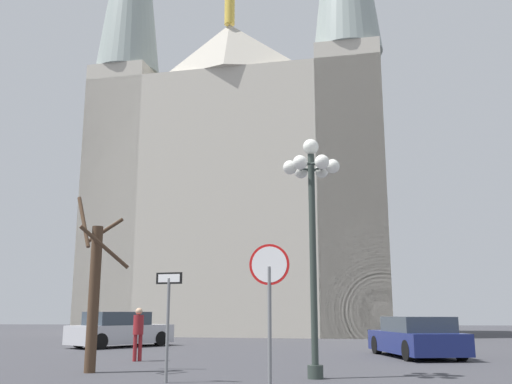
# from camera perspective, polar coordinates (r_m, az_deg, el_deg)

# --- Properties ---
(cathedral) EXTENTS (21.04, 14.53, 38.93)m
(cathedral) POSITION_cam_1_polar(r_m,az_deg,el_deg) (40.80, -1.30, 2.33)
(cathedral) COLOR #BCB5A5
(cathedral) RESTS_ON ground
(stop_sign) EXTENTS (0.84, 0.16, 2.86)m
(stop_sign) POSITION_cam_1_polar(r_m,az_deg,el_deg) (11.76, 1.35, -9.26)
(stop_sign) COLOR slate
(stop_sign) RESTS_ON ground
(one_way_arrow_sign) EXTENTS (0.62, 0.17, 2.35)m
(one_way_arrow_sign) POSITION_cam_1_polar(r_m,az_deg,el_deg) (12.91, -8.79, -11.78)
(one_way_arrow_sign) COLOR slate
(one_way_arrow_sign) RESTS_ON ground
(street_lamp) EXTENTS (1.38, 1.25, 5.67)m
(street_lamp) POSITION_cam_1_polar(r_m,az_deg,el_deg) (13.82, 5.62, -1.30)
(street_lamp) COLOR #2D3833
(street_lamp) RESTS_ON ground
(bare_tree) EXTENTS (1.57, 1.50, 4.49)m
(bare_tree) POSITION_cam_1_polar(r_m,az_deg,el_deg) (15.39, -15.88, -9.37)
(bare_tree) COLOR #473323
(bare_tree) RESTS_ON ground
(parked_car_near_navy) EXTENTS (2.80, 4.89, 1.33)m
(parked_car_near_navy) POSITION_cam_1_polar(r_m,az_deg,el_deg) (20.52, 15.71, -13.85)
(parked_car_near_navy) COLOR navy
(parked_car_near_navy) RESTS_ON ground
(parked_car_far_silver) EXTENTS (4.05, 4.72, 1.49)m
(parked_car_far_silver) POSITION_cam_1_polar(r_m,az_deg,el_deg) (26.20, -13.45, -13.31)
(parked_car_far_silver) COLOR #B7B7BC
(parked_car_far_silver) RESTS_ON ground
(pedestrian_walking) EXTENTS (0.32, 0.32, 1.61)m
(pedestrian_walking) POSITION_cam_1_polar(r_m,az_deg,el_deg) (18.59, -11.69, -13.26)
(pedestrian_walking) COLOR maroon
(pedestrian_walking) RESTS_ON ground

